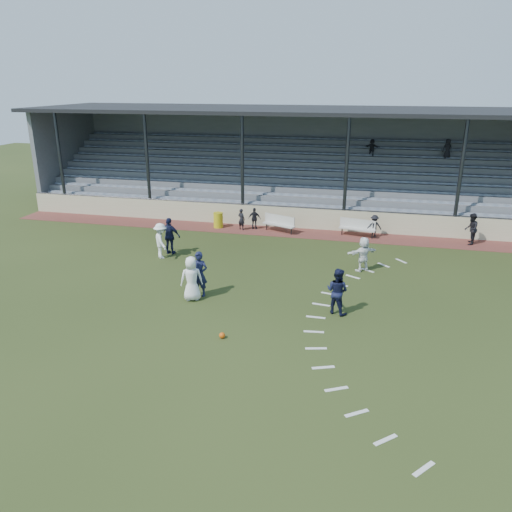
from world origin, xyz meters
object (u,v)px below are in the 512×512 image
at_px(football, 222,335).
at_px(player_navy_lead, 199,274).
at_px(bench_left, 279,222).
at_px(official, 471,229).
at_px(player_white_lead, 192,279).
at_px(bench_right, 357,226).
at_px(trash_bin, 218,220).

height_order(football, player_navy_lead, player_navy_lead).
bearing_deg(bench_left, official, 23.04).
bearing_deg(official, player_white_lead, -37.92).
bearing_deg(official, bench_left, -78.16).
height_order(bench_right, player_navy_lead, player_navy_lead).
distance_m(football, player_navy_lead, 3.82).
xyz_separation_m(football, player_white_lead, (-2.07, 2.74, 0.79)).
height_order(bench_left, trash_bin, bench_left).
relative_size(trash_bin, player_navy_lead, 0.48).
bearing_deg(football, player_navy_lead, 120.75).
height_order(trash_bin, official, official).
bearing_deg(player_white_lead, trash_bin, -101.80).
bearing_deg(bench_left, player_white_lead, -76.06).
distance_m(bench_left, player_white_lead, 10.16).
bearing_deg(bench_right, trash_bin, -166.42).
distance_m(bench_right, player_navy_lead, 11.33).
bearing_deg(football, bench_right, 73.33).
bearing_deg(official, player_navy_lead, -38.86).
xyz_separation_m(bench_right, football, (-3.88, -12.94, -0.48)).
xyz_separation_m(player_navy_lead, official, (11.64, 9.62, -0.07)).
xyz_separation_m(football, official, (9.74, 12.82, 0.75)).
xyz_separation_m(bench_right, trash_bin, (-8.04, -0.13, -0.12)).
relative_size(bench_left, official, 1.20).
xyz_separation_m(trash_bin, official, (13.90, 0.01, 0.39)).
distance_m(trash_bin, official, 13.90).
bearing_deg(player_navy_lead, trash_bin, 104.88).
height_order(player_white_lead, player_navy_lead, player_navy_lead).
relative_size(bench_left, player_white_lead, 1.12).
bearing_deg(trash_bin, football, -72.00).
xyz_separation_m(player_white_lead, player_navy_lead, (0.16, 0.47, 0.02)).
bearing_deg(trash_bin, player_white_lead, -78.27).
bearing_deg(official, football, -25.63).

